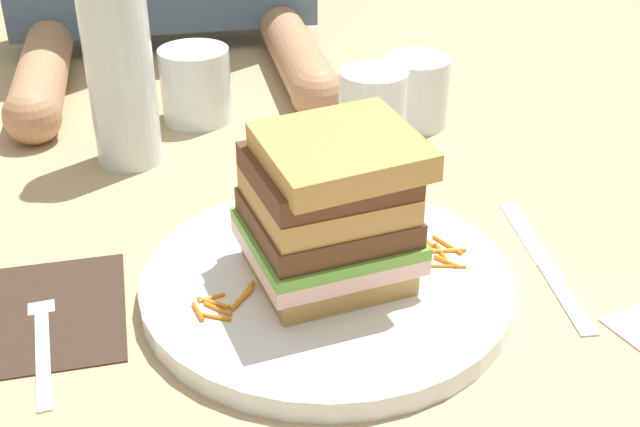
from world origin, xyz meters
The scene contains 25 objects.
ground_plane centered at (0.00, 0.00, 0.00)m, with size 3.00×3.00×0.00m, color tan.
main_plate centered at (-0.01, 0.00, 0.01)m, with size 0.29×0.29×0.02m, color white.
sandwich centered at (-0.01, -0.01, 0.08)m, with size 0.14×0.13×0.12m.
carrot_shred_0 centered at (-0.11, -0.03, 0.02)m, with size 0.00×0.00×0.02m, color orange.
carrot_shred_1 centered at (-0.10, -0.02, 0.02)m, with size 0.00×0.00×0.03m, color orange.
carrot_shred_2 centered at (-0.10, -0.03, 0.02)m, with size 0.00×0.00×0.03m, color orange.
carrot_shred_3 centered at (-0.10, -0.04, 0.02)m, with size 0.00×0.00×0.03m, color orange.
carrot_shred_4 centered at (-0.10, -0.02, 0.02)m, with size 0.00×0.00×0.02m, color orange.
carrot_shred_5 centered at (-0.07, -0.01, 0.02)m, with size 0.00×0.00×0.02m, color orange.
carrot_shred_6 centered at (-0.08, -0.02, 0.02)m, with size 0.00×0.00×0.03m, color orange.
carrot_shred_7 centered at (0.07, 0.02, 0.02)m, with size 0.00×0.00×0.03m, color orange.
carrot_shred_8 centered at (0.06, 0.00, 0.02)m, with size 0.00×0.00×0.03m, color orange.
carrot_shred_9 centered at (0.09, 0.01, 0.02)m, with size 0.00×0.00×0.03m, color orange.
carrot_shred_10 centered at (0.10, 0.02, 0.02)m, with size 0.00×0.00×0.03m, color orange.
carrot_shred_11 centered at (0.09, -0.01, 0.02)m, with size 0.00×0.00×0.03m, color orange.
carrot_shred_12 centered at (0.09, -0.01, 0.02)m, with size 0.00×0.00×0.02m, color orange.
carrot_shred_13 centered at (0.10, 0.01, 0.02)m, with size 0.00×0.00×0.03m, color orange.
carrot_shred_14 centered at (0.08, 0.03, 0.02)m, with size 0.00×0.00×0.02m, color orange.
napkin_dark centered at (-0.23, 0.02, 0.00)m, with size 0.13×0.14×0.00m, color #38281E.
fork centered at (-0.23, -0.01, 0.00)m, with size 0.03×0.17×0.00m.
knife centered at (0.18, 0.00, 0.00)m, with size 0.03×0.20×0.00m.
juice_glass centered at (0.09, 0.23, 0.04)m, with size 0.07×0.07×0.09m.
water_bottle centered at (-0.16, 0.27, 0.12)m, with size 0.07×0.07×0.26m.
empty_tumbler_0 centered at (-0.08, 0.37, 0.04)m, with size 0.08×0.08×0.08m, color silver.
empty_tumbler_1 centered at (0.16, 0.30, 0.04)m, with size 0.08×0.08×0.08m, color silver.
Camera 1 is at (-0.12, -0.52, 0.38)m, focal length 45.73 mm.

